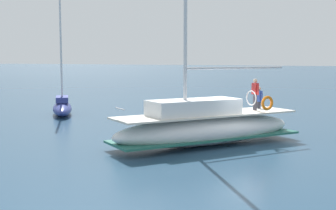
{
  "coord_description": "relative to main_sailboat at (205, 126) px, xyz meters",
  "views": [
    {
      "loc": [
        -20.93,
        -5.77,
        4.12
      ],
      "look_at": [
        -0.74,
        3.24,
        1.8
      ],
      "focal_mm": 48.96,
      "sensor_mm": 36.0,
      "label": 1
    }
  ],
  "objects": [
    {
      "name": "moored_sloop_near",
      "position": [
        6.48,
        13.11,
        -0.3
      ],
      "size": [
        5.26,
        4.37,
        9.38
      ],
      "color": "navy",
      "rests_on": "ground"
    },
    {
      "name": "main_sailboat",
      "position": [
        0.0,
        0.0,
        0.0
      ],
      "size": [
        9.13,
        7.66,
        14.04
      ],
      "color": "silver",
      "rests_on": "ground"
    },
    {
      "name": "ground_plane",
      "position": [
        0.81,
        -1.29,
        -0.92
      ],
      "size": [
        400.0,
        400.0,
        0.0
      ],
      "primitive_type": "plane",
      "color": "navy"
    },
    {
      "name": "mooring_buoy",
      "position": [
        6.95,
        2.28,
        -0.74
      ],
      "size": [
        0.58,
        0.58,
        0.89
      ],
      "color": "yellow",
      "rests_on": "ground"
    }
  ]
}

